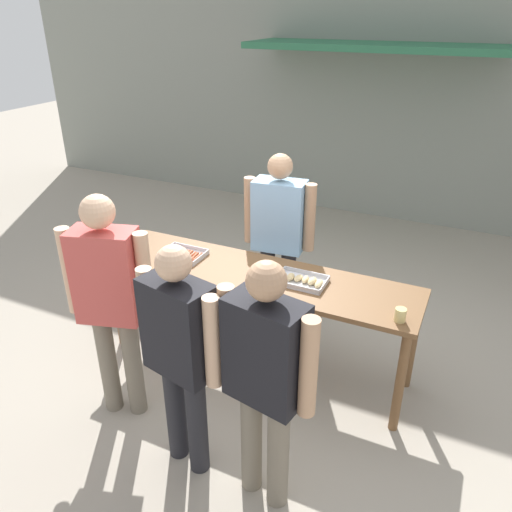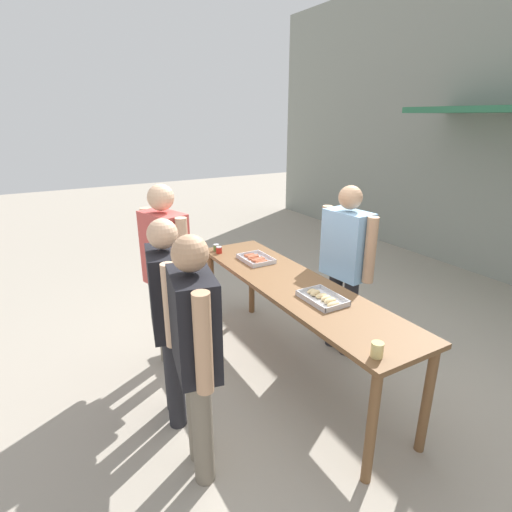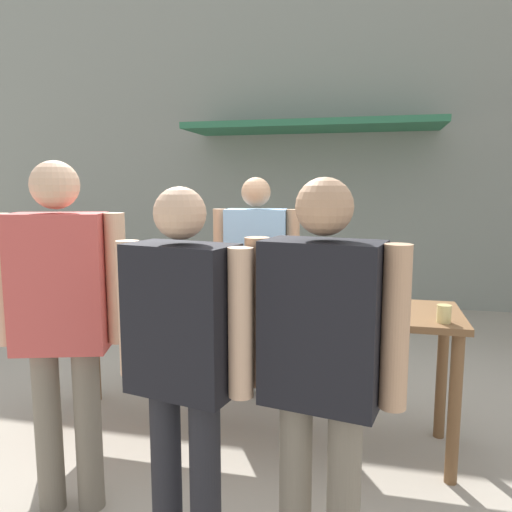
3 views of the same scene
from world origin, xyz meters
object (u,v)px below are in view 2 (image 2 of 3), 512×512
(beer_cup, at_px, (377,350))
(person_server_behind_table, at_px, (346,258))
(food_tray_sausages, at_px, (256,259))
(food_tray_buns, at_px, (323,298))
(condiment_jar_mustard, at_px, (216,247))
(condiment_jar_ketchup, at_px, (219,250))
(person_customer_holding_hotdog, at_px, (166,263))
(person_customer_waiting_in_line, at_px, (168,308))
(person_customer_with_cup, at_px, (195,342))

(beer_cup, xyz_separation_m, person_server_behind_table, (-1.27, 0.87, 0.06))
(food_tray_sausages, distance_m, food_tray_buns, 1.09)
(condiment_jar_mustard, xyz_separation_m, condiment_jar_ketchup, (0.09, -0.01, 0.00))
(person_customer_holding_hotdog, bearing_deg, person_customer_waiting_in_line, 146.52)
(condiment_jar_mustard, distance_m, beer_cup, 2.38)
(condiment_jar_ketchup, distance_m, person_customer_waiting_in_line, 1.47)
(condiment_jar_mustard, relative_size, beer_cup, 0.74)
(person_customer_with_cup, bearing_deg, person_customer_holding_hotdog, 0.72)
(condiment_jar_ketchup, distance_m, beer_cup, 2.29)
(beer_cup, xyz_separation_m, person_customer_waiting_in_line, (-1.16, -0.95, 0.02))
(beer_cup, xyz_separation_m, person_customer_holding_hotdog, (-1.87, -0.73, 0.10))
(condiment_jar_mustard, bearing_deg, condiment_jar_ketchup, -5.73)
(food_tray_buns, relative_size, condiment_jar_mustard, 5.28)
(food_tray_sausages, relative_size, beer_cup, 3.68)
(food_tray_sausages, xyz_separation_m, person_customer_holding_hotdog, (0.01, -0.95, 0.13))
(food_tray_buns, xyz_separation_m, condiment_jar_mustard, (-1.59, -0.22, 0.01))
(person_customer_with_cup, bearing_deg, person_customer_waiting_in_line, 9.33)
(food_tray_buns, xyz_separation_m, person_customer_waiting_in_line, (-0.37, -1.17, 0.05))
(food_tray_buns, distance_m, condiment_jar_ketchup, 1.52)
(food_tray_buns, distance_m, beer_cup, 0.82)
(person_customer_holding_hotdog, distance_m, person_customer_with_cup, 1.32)
(condiment_jar_mustard, xyz_separation_m, person_customer_with_cup, (1.81, -0.96, 0.05))
(food_tray_buns, height_order, condiment_jar_ketchup, condiment_jar_ketchup)
(person_customer_holding_hotdog, bearing_deg, food_tray_buns, -155.39)
(beer_cup, distance_m, person_server_behind_table, 1.54)
(beer_cup, bearing_deg, person_server_behind_table, 145.49)
(food_tray_buns, height_order, person_customer_holding_hotdog, person_customer_holding_hotdog)
(beer_cup, xyz_separation_m, person_customer_with_cup, (-0.58, -0.97, 0.04))
(person_customer_waiting_in_line, bearing_deg, person_customer_with_cup, -169.16)
(condiment_jar_ketchup, height_order, person_customer_with_cup, person_customer_with_cup)
(food_tray_buns, relative_size, person_customer_holding_hotdog, 0.22)
(condiment_jar_ketchup, xyz_separation_m, beer_cup, (2.29, 0.02, 0.01))
(food_tray_buns, height_order, person_customer_waiting_in_line, person_customer_waiting_in_line)
(food_tray_buns, relative_size, person_customer_with_cup, 0.23)
(person_customer_with_cup, bearing_deg, condiment_jar_ketchup, -18.09)
(food_tray_buns, relative_size, person_customer_waiting_in_line, 0.23)
(beer_cup, relative_size, person_server_behind_table, 0.06)
(food_tray_buns, height_order, person_customer_with_cup, person_customer_with_cup)
(beer_cup, bearing_deg, person_customer_waiting_in_line, -140.57)
(food_tray_buns, distance_m, person_customer_with_cup, 1.20)
(food_tray_sausages, xyz_separation_m, food_tray_buns, (1.09, -0.00, 0.01))
(beer_cup, height_order, person_customer_with_cup, person_customer_with_cup)
(condiment_jar_ketchup, distance_m, person_server_behind_table, 1.36)
(food_tray_buns, distance_m, person_server_behind_table, 0.82)
(person_customer_with_cup, bearing_deg, food_tray_buns, -68.79)
(food_tray_sausages, relative_size, person_customer_with_cup, 0.21)
(condiment_jar_mustard, relative_size, person_customer_holding_hotdog, 0.04)
(condiment_jar_mustard, distance_m, person_customer_holding_hotdog, 0.90)
(food_tray_buns, height_order, person_server_behind_table, person_server_behind_table)
(condiment_jar_ketchup, bearing_deg, person_customer_with_cup, -29.00)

